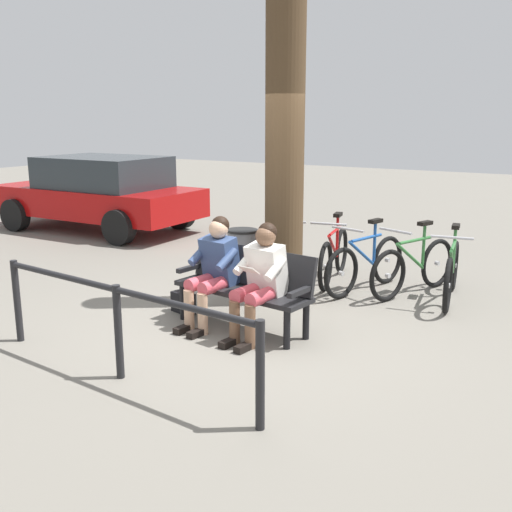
# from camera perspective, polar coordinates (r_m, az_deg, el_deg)

# --- Properties ---
(ground_plane) EXTENTS (40.00, 40.00, 0.00)m
(ground_plane) POSITION_cam_1_polar(r_m,az_deg,el_deg) (6.51, -1.22, -7.10)
(ground_plane) COLOR slate
(bench) EXTENTS (1.65, 0.67, 0.87)m
(bench) POSITION_cam_1_polar(r_m,az_deg,el_deg) (6.48, -0.94, -2.49)
(bench) COLOR black
(bench) RESTS_ON ground
(person_reading) EXTENTS (0.52, 0.80, 1.20)m
(person_reading) POSITION_cam_1_polar(r_m,az_deg,el_deg) (6.12, 0.43, -1.90)
(person_reading) COLOR white
(person_reading) RESTS_ON ground
(person_companion) EXTENTS (0.52, 0.80, 1.20)m
(person_companion) POSITION_cam_1_polar(r_m,az_deg,el_deg) (6.52, -4.02, -0.98)
(person_companion) COLOR #334772
(person_companion) RESTS_ON ground
(handbag) EXTENTS (0.32, 0.20, 0.24)m
(handbag) POSITION_cam_1_polar(r_m,az_deg,el_deg) (7.11, -6.92, -4.41)
(handbag) COLOR black
(handbag) RESTS_ON ground
(tree_trunk) EXTENTS (0.47, 0.47, 4.18)m
(tree_trunk) POSITION_cam_1_polar(r_m,az_deg,el_deg) (7.22, 2.76, 11.87)
(tree_trunk) COLOR #4C3823
(tree_trunk) RESTS_ON ground
(litter_bin) EXTENTS (0.40, 0.40, 0.85)m
(litter_bin) POSITION_cam_1_polar(r_m,az_deg,el_deg) (7.72, -1.30, -0.54)
(litter_bin) COLOR slate
(litter_bin) RESTS_ON ground
(bicycle_red) EXTENTS (0.48, 1.67, 0.94)m
(bicycle_red) POSITION_cam_1_polar(r_m,az_deg,el_deg) (7.82, 18.07, -1.50)
(bicycle_red) COLOR black
(bicycle_red) RESTS_ON ground
(bicycle_black) EXTENTS (0.69, 1.60, 0.94)m
(bicycle_black) POSITION_cam_1_polar(r_m,az_deg,el_deg) (7.97, 14.75, -1.01)
(bicycle_black) COLOR black
(bicycle_black) RESTS_ON ground
(bicycle_green) EXTENTS (0.58, 1.64, 0.94)m
(bicycle_green) POSITION_cam_1_polar(r_m,az_deg,el_deg) (7.98, 10.36, -0.76)
(bicycle_green) COLOR black
(bicycle_green) RESTS_ON ground
(bicycle_purple) EXTENTS (0.52, 1.66, 0.94)m
(bicycle_purple) POSITION_cam_1_polar(r_m,az_deg,el_deg) (8.38, 7.41, 0.01)
(bicycle_purple) COLOR black
(bicycle_purple) RESTS_ON ground
(bicycle_silver) EXTENTS (0.68, 1.60, 0.94)m
(bicycle_silver) POSITION_cam_1_polar(r_m,az_deg,el_deg) (8.49, 3.41, 0.27)
(bicycle_silver) COLOR black
(bicycle_silver) RESTS_ON ground
(railing_fence) EXTENTS (3.09, 0.32, 0.85)m
(railing_fence) POSITION_cam_1_polar(r_m,az_deg,el_deg) (5.33, -13.03, -5.38)
(railing_fence) COLOR black
(railing_fence) RESTS_ON ground
(parked_car) EXTENTS (4.25, 2.11, 1.47)m
(parked_car) POSITION_cam_1_polar(r_m,az_deg,el_deg) (12.38, -14.64, 5.92)
(parked_car) COLOR #A50C0C
(parked_car) RESTS_ON ground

